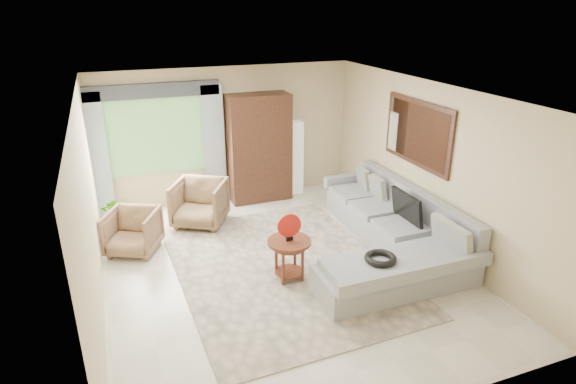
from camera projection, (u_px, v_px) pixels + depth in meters
name	position (u px, v px, depth m)	size (l,w,h in m)	color
ground	(281.00, 267.00, 7.20)	(6.00, 6.00, 0.00)	silver
area_rug	(283.00, 268.00, 7.17)	(3.00, 4.00, 0.02)	#C5B09B
sectional_sofa	(391.00, 236.00, 7.54)	(2.30, 3.46, 0.90)	#A5A9AE
tv_screen	(407.00, 207.00, 7.50)	(0.06, 0.74, 0.48)	black
garden_hose	(381.00, 258.00, 6.36)	(0.43, 0.43, 0.09)	black
coffee_table	(289.00, 259.00, 6.79)	(0.62, 0.62, 0.62)	#4B1F14
red_disc	(289.00, 225.00, 6.59)	(0.34, 0.34, 0.03)	#B51B12
armchair_left	(133.00, 232.00, 7.54)	(0.74, 0.77, 0.70)	#967351
armchair_right	(200.00, 203.00, 8.46)	(0.86, 0.88, 0.80)	#826547
potted_plant	(116.00, 211.00, 8.45)	(0.50, 0.43, 0.55)	#999999
armoire	(259.00, 148.00, 9.36)	(1.20, 0.55, 2.10)	black
floor_lamp	(296.00, 158.00, 9.79)	(0.24, 0.24, 1.50)	silver
window	(156.00, 137.00, 8.82)	(1.80, 0.04, 1.40)	#669E59
curtain_left	(97.00, 157.00, 8.48)	(0.40, 0.08, 2.30)	#9EB7CC
curtain_right	(214.00, 145.00, 9.18)	(0.40, 0.08, 2.30)	#9EB7CC
valance	(151.00, 91.00, 8.44)	(2.40, 0.12, 0.26)	#1E232D
wall_mirror	(417.00, 133.00, 7.68)	(0.05, 1.70, 1.05)	black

